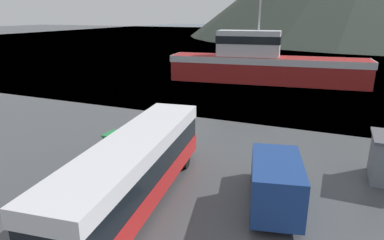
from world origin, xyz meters
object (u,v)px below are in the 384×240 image
(fishing_boat, at_px, (263,63))
(delivery_van, at_px, (275,180))
(tour_bus, at_px, (135,168))
(storage_bin, at_px, (115,141))

(fishing_boat, bearing_deg, delivery_van, 6.13)
(tour_bus, height_order, delivery_van, tour_bus)
(fishing_boat, xyz_separation_m, storage_bin, (-4.10, -25.40, -1.88))
(delivery_van, height_order, fishing_boat, fishing_boat)
(tour_bus, bearing_deg, storage_bin, 125.05)
(fishing_boat, bearing_deg, storage_bin, -15.85)
(delivery_van, relative_size, storage_bin, 4.51)
(delivery_van, height_order, storage_bin, delivery_van)
(delivery_van, distance_m, storage_bin, 10.98)
(tour_bus, distance_m, fishing_boat, 30.62)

